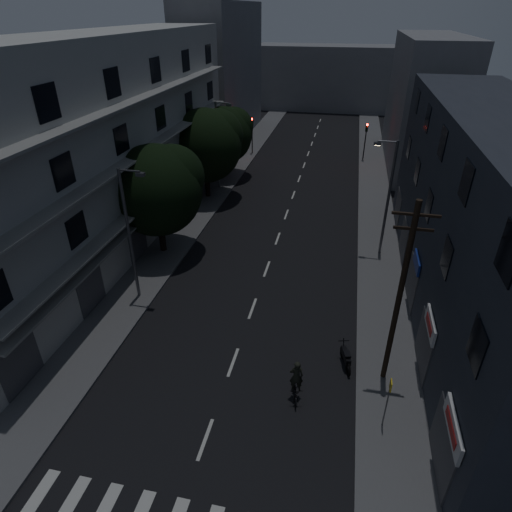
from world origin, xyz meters
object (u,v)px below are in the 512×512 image
at_px(utility_pole, 400,295).
at_px(cyclist, 296,385).
at_px(motorcycle, 346,358).
at_px(bus_stop_sign, 389,395).

xyz_separation_m(utility_pole, cyclist, (-3.95, -1.99, -4.16)).
bearing_deg(motorcycle, bus_stop_sign, -79.14).
bearing_deg(motorcycle, utility_pole, -30.62).
relative_size(utility_pole, bus_stop_sign, 3.56).
bearing_deg(utility_pole, bus_stop_sign, -93.20).
height_order(utility_pole, motorcycle, utility_pole).
bearing_deg(utility_pole, cyclist, -153.29).
xyz_separation_m(bus_stop_sign, motorcycle, (-1.64, 3.34, -1.42)).
bearing_deg(bus_stop_sign, cyclist, 167.22).
bearing_deg(cyclist, utility_pole, 16.04).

